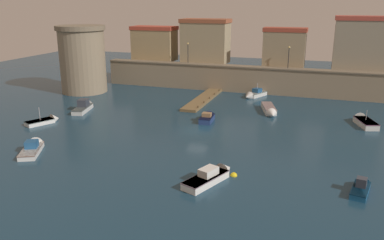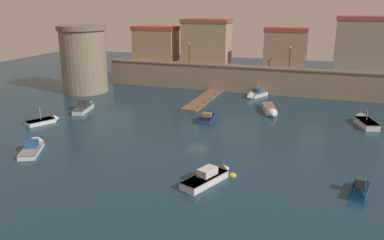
# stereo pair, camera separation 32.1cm
# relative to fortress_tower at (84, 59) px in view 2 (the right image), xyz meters

# --- Properties ---
(ground_plane) EXTENTS (139.29, 139.29, 0.00)m
(ground_plane) POSITION_rel_fortress_tower_xyz_m (26.46, -15.11, -5.96)
(ground_plane) COLOR #19384C
(quay_wall) EXTENTS (51.25, 2.30, 4.73)m
(quay_wall) POSITION_rel_fortress_tower_xyz_m (26.46, 9.10, -3.58)
(quay_wall) COLOR gray
(quay_wall) RESTS_ON ground
(old_town_backdrop) EXTENTS (47.19, 5.11, 9.02)m
(old_town_backdrop) POSITION_rel_fortress_tower_xyz_m (27.71, 12.28, 2.52)
(old_town_backdrop) COLOR tan
(old_town_backdrop) RESTS_ON ground
(fortress_tower) EXTENTS (8.63, 8.63, 11.80)m
(fortress_tower) POSITION_rel_fortress_tower_xyz_m (0.00, 0.00, 0.00)
(fortress_tower) COLOR gray
(fortress_tower) RESTS_ON ground
(pier_dock) EXTENTS (2.52, 15.42, 0.70)m
(pier_dock) POSITION_rel_fortress_tower_xyz_m (22.44, 0.39, -5.75)
(pier_dock) COLOR brown
(pier_dock) RESTS_ON ground
(quay_lamp_0) EXTENTS (0.32, 0.32, 3.79)m
(quay_lamp_0) POSITION_rel_fortress_tower_xyz_m (16.77, 9.10, 1.26)
(quay_lamp_0) COLOR black
(quay_lamp_0) RESTS_ON quay_wall
(quay_lamp_1) EXTENTS (0.32, 0.32, 3.74)m
(quay_lamp_1) POSITION_rel_fortress_tower_xyz_m (35.07, 9.10, 1.23)
(quay_lamp_1) COLOR black
(quay_lamp_1) RESTS_ON quay_wall
(moored_boat_0) EXTENTS (3.02, 6.47, 2.19)m
(moored_boat_0) POSITION_rel_fortress_tower_xyz_m (7.16, -10.95, -5.42)
(moored_boat_0) COLOR silver
(moored_boat_0) RESTS_ON ground
(moored_boat_1) EXTENTS (1.81, 4.34, 1.64)m
(moored_boat_1) POSITION_rel_fortress_tower_xyz_m (26.47, -10.37, -5.49)
(moored_boat_1) COLOR navy
(moored_boat_1) RESTS_ON ground
(moored_boat_2) EXTENTS (4.12, 5.93, 1.85)m
(moored_boat_2) POSITION_rel_fortress_tower_xyz_m (11.46, -27.47, -5.58)
(moored_boat_2) COLOR white
(moored_boat_2) RESTS_ON ground
(moored_boat_3) EXTENTS (2.04, 4.37, 1.69)m
(moored_boat_3) POSITION_rel_fortress_tower_xyz_m (45.10, -26.40, -5.58)
(moored_boat_3) COLOR #195689
(moored_boat_3) RESTS_ON ground
(moored_boat_4) EXTENTS (3.41, 6.82, 1.47)m
(moored_boat_4) POSITION_rel_fortress_tower_xyz_m (34.01, -3.74, -5.51)
(moored_boat_4) COLOR white
(moored_boat_4) RESTS_ON ground
(moored_boat_5) EXTENTS (3.88, 6.48, 1.84)m
(moored_boat_5) POSITION_rel_fortress_tower_xyz_m (32.28, -28.46, -5.51)
(moored_boat_5) COLOR white
(moored_boat_5) RESTS_ON ground
(moored_boat_6) EXTENTS (3.66, 5.32, 2.75)m
(moored_boat_6) POSITION_rel_fortress_tower_xyz_m (30.02, 5.65, -5.50)
(moored_boat_6) COLOR silver
(moored_boat_6) RESTS_ON ground
(moored_boat_7) EXTENTS (3.36, 5.87, 2.60)m
(moored_boat_7) POSITION_rel_fortress_tower_xyz_m (46.67, -5.28, -5.53)
(moored_boat_7) COLOR silver
(moored_boat_7) RESTS_ON ground
(moored_boat_8) EXTENTS (3.47, 4.80, 2.78)m
(moored_boat_8) POSITION_rel_fortress_tower_xyz_m (6.00, -18.50, -5.65)
(moored_boat_8) COLOR white
(moored_boat_8) RESTS_ON ground
(mooring_buoy_0) EXTENTS (0.66, 0.66, 0.66)m
(mooring_buoy_0) POSITION_rel_fortress_tower_xyz_m (33.93, -26.96, -5.96)
(mooring_buoy_0) COLOR yellow
(mooring_buoy_0) RESTS_ON ground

